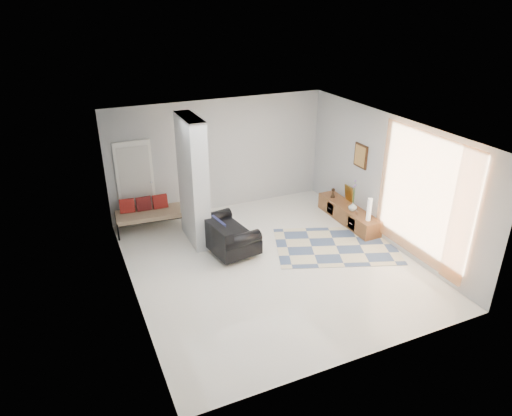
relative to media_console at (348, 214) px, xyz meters
name	(u,v)px	position (x,y,z in m)	size (l,w,h in m)	color
floor	(271,263)	(-2.52, -0.95, -0.20)	(6.00, 6.00, 0.00)	white
ceiling	(273,130)	(-2.52, -0.95, 2.60)	(6.00, 6.00, 0.00)	white
wall_back	(219,156)	(-2.52, 2.05, 1.20)	(6.00, 6.00, 0.00)	#B3B6B8
wall_front	(366,282)	(-2.52, -3.95, 1.20)	(6.00, 6.00, 0.00)	#B3B6B8
wall_left	(127,227)	(-5.27, -0.95, 1.20)	(6.00, 6.00, 0.00)	#B3B6B8
wall_right	(387,180)	(0.23, -0.95, 1.20)	(6.00, 6.00, 0.00)	#B3B6B8
partition_column	(193,181)	(-3.62, 0.65, 1.20)	(0.35, 1.20, 2.80)	silver
hallway_door	(136,183)	(-4.62, 2.01, 0.82)	(0.85, 0.06, 2.04)	white
curtain	(422,198)	(0.15, -2.10, 1.25)	(2.55, 2.55, 0.00)	#FF9343
wall_art	(361,156)	(0.20, 0.00, 1.45)	(0.04, 0.45, 0.55)	#3B2110
media_console	(348,214)	(0.00, 0.00, 0.00)	(0.45, 2.04, 0.80)	brown
loveseat	(224,235)	(-3.20, -0.04, 0.15)	(1.10, 1.62, 0.76)	silver
daybed	(150,212)	(-4.43, 1.59, 0.22)	(1.68, 0.82, 0.77)	black
area_rug	(336,246)	(-0.92, -0.91, -0.20)	(2.60, 1.73, 0.01)	beige
cylinder_lamp	(369,209)	(-0.02, -0.78, 0.46)	(0.10, 0.10, 0.53)	beige
bronze_figurine	(333,193)	(-0.05, 0.63, 0.32)	(0.12, 0.12, 0.24)	black
vase	(353,206)	(-0.05, -0.22, 0.30)	(0.20, 0.20, 0.21)	silver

